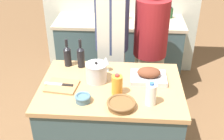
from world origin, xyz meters
The scene contains 17 objects.
kitchen_island centered at (0.00, 0.00, 0.46)m, with size 1.23×0.84×0.91m.
back_counter centered at (0.00, 1.58, 0.46)m, with size 1.75×0.60×0.91m.
roasting_pan centered at (0.32, 0.11, 0.96)m, with size 0.32×0.24×0.12m.
wicker_basket centered at (0.10, -0.30, 0.94)m, with size 0.22×0.22×0.06m.
cutting_board centered at (-0.42, -0.05, 0.92)m, with size 0.28×0.25×0.02m.
stock_pot centered at (-0.13, 0.07, 1.00)m, with size 0.19×0.19×0.19m.
mixing_bowl centered at (-0.20, -0.25, 0.95)m, with size 0.13×0.13×0.06m.
juice_jug centered at (0.06, -0.12, 1.00)m, with size 0.09×0.09×0.19m.
milk_jug centered at (0.32, -0.24, 1.00)m, with size 0.09×0.09×0.19m.
wine_bottle_green centered at (-0.31, 0.31, 1.03)m, with size 0.07×0.07×0.28m.
wine_bottle_dark centered at (-0.44, 0.32, 1.02)m, with size 0.07×0.07×0.28m.
wine_glass_left centered at (-0.07, 0.25, 1.02)m, with size 0.07×0.07×0.14m.
knife_chef centered at (-0.44, -0.05, 0.93)m, with size 0.25×0.05×0.01m.
condiment_bottle_tall centered at (0.09, 1.65, 1.00)m, with size 0.06×0.06×0.19m.
condiment_bottle_short centered at (0.70, 1.73, 0.99)m, with size 0.05×0.05×0.16m.
person_cook_aproned centered at (-0.05, 0.82, 1.00)m, with size 0.37×0.37×1.80m.
person_cook_guest centered at (0.38, 0.90, 0.88)m, with size 0.38×0.38×1.60m.
Camera 1 is at (0.15, -2.01, 2.25)m, focal length 45.00 mm.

